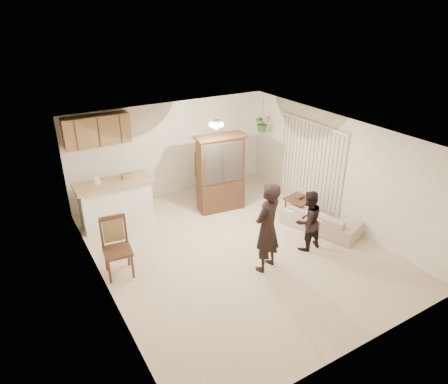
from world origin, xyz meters
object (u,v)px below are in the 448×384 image
child (308,220)px  adult (267,228)px  sofa (321,215)px  side_table (298,209)px  chair_hutch_left (206,184)px  chair_bar (119,260)px  chair_hutch_right (225,176)px  china_hutch (221,174)px

child → adult: bearing=3.6°
sofa → side_table: 0.60m
side_table → chair_hutch_left: 2.65m
chair_bar → chair_hutch_right: chair_bar is taller
adult → chair_bar: size_ratio=1.54×
china_hutch → side_table: size_ratio=2.91×
chair_hutch_right → sofa: bearing=70.5°
child → chair_bar: child is taller
sofa → child: (-0.80, -0.44, 0.31)m
adult → sofa: bearing=174.9°
adult → side_table: 2.19m
chair_bar → chair_hutch_left: (3.08, 2.22, 0.01)m
child → china_hutch: bearing=-78.6°
child → chair_hutch_left: 3.42m
child → chair_hutch_right: child is taller
china_hutch → chair_hutch_left: size_ratio=1.62×
sofa → adult: adult is taller
chair_hutch_left → side_table: bearing=-42.9°
child → side_table: 1.24m
sofa → chair_hutch_right: 3.26m
chair_hutch_right → china_hutch: bearing=23.8°
sofa → side_table: bearing=-0.8°
adult → chair_hutch_left: adult is taller
side_table → chair_hutch_right: bearing=100.0°
child → chair_hutch_right: (0.16, 3.63, -0.38)m
china_hutch → side_table: china_hutch is taller
child → chair_hutch_left: child is taller
chair_bar → chair_hutch_left: size_ratio=0.98×
chair_hutch_left → chair_hutch_right: 0.82m
sofa → chair_hutch_right: chair_hutch_right is taller
chair_hutch_right → chair_hutch_left: bearing=-10.5°
side_table → sofa: bearing=-72.3°
sofa → child: 0.97m
adult → chair_hutch_left: (0.54, 3.48, -0.56)m
adult → chair_hutch_left: 3.57m
chair_hutch_right → adult: bearing=39.9°
side_table → chair_bar: (-4.31, 0.12, 0.02)m
sofa → chair_bar: (-4.50, 0.69, -0.04)m
adult → china_hutch: china_hutch is taller
sofa → adult: (-1.96, -0.57, 0.53)m
sofa → china_hutch: (-1.45, 2.06, 0.59)m
china_hutch → chair_bar: (-3.05, -1.37, -0.63)m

